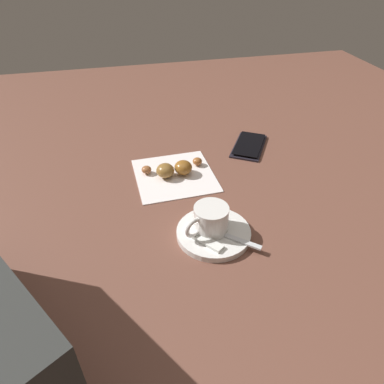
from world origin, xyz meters
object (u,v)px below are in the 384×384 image
(napkin, at_px, (175,175))
(croissant, at_px, (175,168))
(espresso_cup, at_px, (210,219))
(cell_phone, at_px, (249,145))
(teaspoon, at_px, (215,231))
(sugar_packet, at_px, (205,240))
(saucer, at_px, (214,233))

(napkin, bearing_deg, croissant, 148.78)
(espresso_cup, height_order, cell_phone, espresso_cup)
(teaspoon, xyz_separation_m, cell_phone, (-0.29, 0.17, -0.01))
(croissant, distance_m, cell_phone, 0.22)
(sugar_packet, bearing_deg, teaspoon, 88.44)
(saucer, relative_size, sugar_packet, 1.87)
(saucer, height_order, teaspoon, teaspoon)
(teaspoon, bearing_deg, croissant, -171.67)
(saucer, distance_m, croissant, 0.20)
(saucer, distance_m, cell_phone, 0.33)
(espresso_cup, distance_m, cell_phone, 0.33)
(saucer, distance_m, sugar_packet, 0.03)
(espresso_cup, xyz_separation_m, croissant, (-0.20, -0.02, -0.02))
(sugar_packet, bearing_deg, espresso_cup, 111.21)
(croissant, xyz_separation_m, cell_phone, (-0.08, 0.20, -0.01))
(saucer, xyz_separation_m, croissant, (-0.20, -0.03, 0.01))
(teaspoon, relative_size, sugar_packet, 1.47)
(teaspoon, xyz_separation_m, sugar_packet, (0.02, -0.02, 0.00))
(napkin, distance_m, cell_phone, 0.22)
(cell_phone, bearing_deg, sugar_packet, -32.83)
(espresso_cup, height_order, teaspoon, espresso_cup)
(croissant, height_order, cell_phone, croissant)
(napkin, xyz_separation_m, croissant, (-0.00, 0.00, 0.02))
(croissant, bearing_deg, espresso_cup, 6.60)
(teaspoon, distance_m, croissant, 0.21)
(teaspoon, bearing_deg, napkin, -171.27)
(teaspoon, distance_m, napkin, 0.21)
(espresso_cup, relative_size, croissant, 0.56)
(napkin, bearing_deg, cell_phone, 111.73)
(saucer, height_order, espresso_cup, espresso_cup)
(saucer, distance_m, napkin, 0.20)
(teaspoon, bearing_deg, cell_phone, 149.03)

